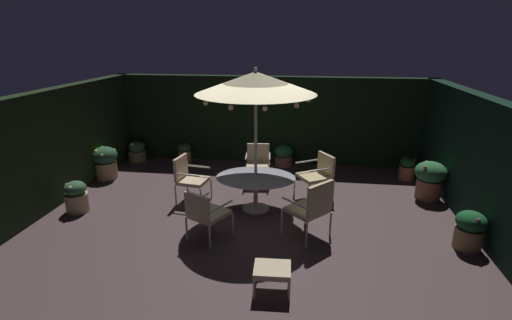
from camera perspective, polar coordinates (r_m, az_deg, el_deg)
The scene contains 20 objects.
ground_plane at distance 7.40m, azimuth -0.76°, elevation -8.25°, with size 8.49×6.99×0.02m, color #493738.
hedge_backdrop_rear at distance 10.16m, azimuth 2.01°, elevation 6.18°, with size 8.49×0.30×2.31m, color black.
hedge_backdrop_left at distance 8.56m, azimuth -29.07°, elevation 1.47°, with size 0.30×6.99×2.31m, color black.
hedge_backdrop_right at distance 7.55m, azimuth 31.65°, elevation -0.98°, with size 0.30×6.99×2.31m, color black.
patio_dining_table at distance 7.34m, azimuth -0.05°, elevation -3.45°, with size 1.56×1.27×0.70m.
patio_umbrella at distance 6.86m, azimuth -0.05°, elevation 11.67°, with size 2.22×2.22×2.79m.
patio_chair_north at distance 6.34m, azimuth -7.74°, elevation -7.85°, with size 0.78×0.81×0.90m.
patio_chair_northeast at distance 6.37m, azimuth 8.53°, elevation -6.93°, with size 0.87×0.88×1.06m.
patio_chair_east at distance 8.00m, azimuth 9.48°, elevation -1.90°, with size 0.86×0.85×0.95m.
patio_chair_southeast at distance 8.70m, azimuth 0.31°, elevation -0.14°, with size 0.62×0.62×0.91m.
patio_chair_south at distance 7.86m, azimuth -10.26°, elevation -2.41°, with size 0.67×0.65×0.96m.
ottoman_footrest at distance 5.22m, azimuth 2.50°, elevation -16.52°, with size 0.51×0.43×0.38m.
potted_plant_left_far at distance 8.18m, azimuth -25.73°, elevation -5.04°, with size 0.44×0.44×0.63m.
potted_plant_back_right at distance 10.39m, azimuth -10.85°, elevation 1.12°, with size 0.35×0.35×0.54m.
potted_plant_left_near at distance 8.70m, azimuth 25.01°, elevation -2.57°, with size 0.64×0.64×0.82m.
potted_plant_back_left at distance 10.87m, azimuth -17.70°, elevation 1.28°, with size 0.48×0.48×0.56m.
potted_plant_back_center at distance 9.98m, azimuth 4.25°, elevation 0.74°, with size 0.48×0.48×0.57m.
potted_plant_right_near at distance 9.74m, azimuth -22.05°, elevation -0.20°, with size 0.60×0.60×0.79m.
potted_plant_right_far at distance 9.73m, azimuth 22.07°, elevation -1.13°, with size 0.37×0.37×0.55m.
potted_plant_front_corner at distance 7.04m, azimuth 29.81°, elevation -9.18°, with size 0.46×0.46×0.65m.
Camera 1 is at (0.99, -6.54, 3.31)m, focal length 26.20 mm.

